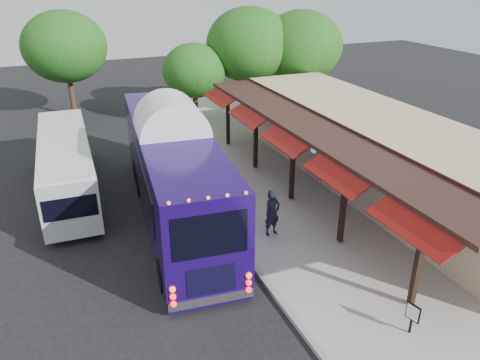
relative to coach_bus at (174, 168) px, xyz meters
name	(u,v)px	position (x,y,z in m)	size (l,w,h in m)	color
ground	(251,267)	(1.45, -4.79, -2.28)	(90.00, 90.00, 0.00)	black
sidewalk	(314,196)	(6.45, -0.79, -2.20)	(10.00, 40.00, 0.15)	#9E9B93
curb	(215,216)	(1.50, -0.79, -2.20)	(0.20, 40.00, 0.16)	gray
station_shelter	(377,151)	(9.83, -0.79, -0.43)	(8.15, 20.00, 3.60)	tan
coach_bus	(174,168)	(0.00, 0.00, 0.00)	(4.13, 13.45, 4.24)	#1B0754
city_bus	(66,164)	(-4.11, 4.20, -0.76)	(2.57, 10.27, 2.74)	#919499
ped_a	(272,213)	(3.05, -3.20, -1.17)	(0.70, 0.46, 1.91)	black
ped_b	(240,198)	(2.43, -1.43, -1.22)	(0.88, 0.68, 1.81)	black
ped_c	(228,197)	(2.05, -0.96, -1.31)	(0.95, 0.40, 1.62)	black
ped_d	(213,171)	(2.42, 2.00, -1.32)	(1.04, 0.60, 1.61)	black
sign_board	(413,314)	(4.32, -9.79, -1.44)	(0.15, 0.46, 1.01)	black
tree_left	(194,71)	(4.92, 12.60, 1.36)	(4.26, 4.26, 5.46)	#382314
tree_mid	(249,45)	(8.95, 12.64, 2.81)	(5.96, 5.96, 7.63)	#382314
tree_right	(301,46)	(12.47, 11.63, 2.65)	(5.77, 5.77, 7.39)	#382314
tree_far	(65,47)	(-2.80, 17.73, 2.66)	(5.78, 5.78, 7.40)	#382314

